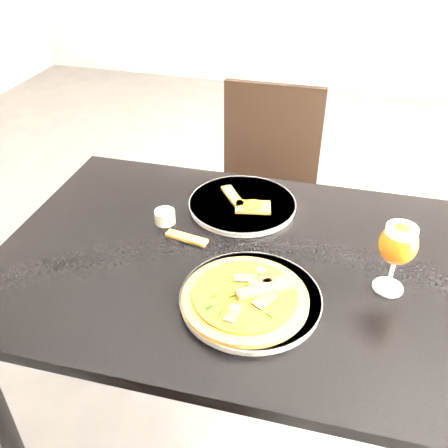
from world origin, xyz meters
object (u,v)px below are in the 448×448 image
(beer_glass, at_px, (398,245))
(dining_table, at_px, (242,286))
(pizza, at_px, (246,297))
(chair_far, at_px, (264,191))

(beer_glass, bearing_deg, dining_table, 177.12)
(pizza, height_order, beer_glass, beer_glass)
(chair_far, distance_m, beer_glass, 0.97)
(chair_far, bearing_deg, pizza, -82.28)
(dining_table, relative_size, chair_far, 1.39)
(pizza, bearing_deg, beer_glass, 25.44)
(dining_table, xyz_separation_m, beer_glass, (0.34, -0.02, 0.21))
(chair_far, distance_m, pizza, 0.97)
(chair_far, bearing_deg, dining_table, -83.75)
(chair_far, xyz_separation_m, beer_glass, (0.43, -0.77, 0.39))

